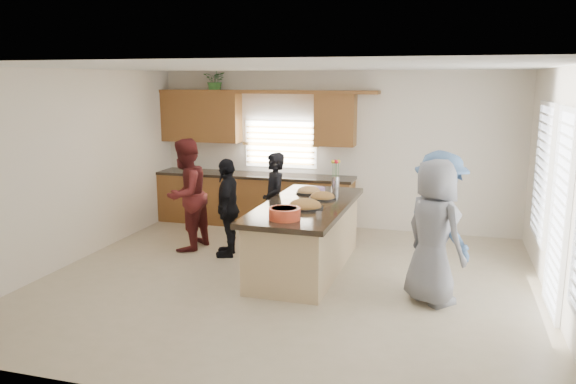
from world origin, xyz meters
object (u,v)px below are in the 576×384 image
(woman_left_mid, at_px, (186,195))
(woman_right_front, at_px, (434,232))
(salad_bowl, at_px, (285,213))
(woman_left_back, at_px, (274,202))
(island, at_px, (306,238))
(woman_right_back, at_px, (439,223))
(woman_left_front, at_px, (228,208))

(woman_left_mid, relative_size, woman_right_front, 1.00)
(salad_bowl, bearing_deg, woman_left_back, 111.77)
(island, xyz_separation_m, woman_right_back, (1.81, -0.39, 0.45))
(woman_left_back, height_order, woman_left_mid, woman_left_mid)
(woman_right_front, bearing_deg, woman_left_back, 14.19)
(salad_bowl, relative_size, woman_left_mid, 0.22)
(salad_bowl, distance_m, woman_right_front, 1.80)
(woman_right_back, bearing_deg, woman_left_mid, 46.33)
(salad_bowl, height_order, woman_left_front, woman_left_front)
(woman_left_back, bearing_deg, salad_bowl, -9.60)
(woman_left_front, distance_m, woman_right_back, 3.17)
(island, xyz_separation_m, salad_bowl, (-0.03, -0.94, 0.58))
(salad_bowl, relative_size, woman_right_back, 0.22)
(salad_bowl, height_order, woman_right_back, woman_right_back)
(woman_left_front, bearing_deg, island, 63.90)
(woman_left_back, distance_m, woman_left_front, 0.73)
(woman_left_mid, distance_m, woman_left_front, 0.77)
(woman_left_mid, bearing_deg, woman_left_back, 109.17)
(woman_left_front, height_order, woman_right_back, woman_right_back)
(island, relative_size, woman_right_back, 1.51)
(woman_right_front, bearing_deg, island, 21.71)
(woman_left_back, xyz_separation_m, woman_right_front, (2.44, -1.46, 0.10))
(woman_right_front, bearing_deg, woman_left_mid, 28.14)
(woman_right_front, bearing_deg, woman_left_front, 26.21)
(woman_left_back, bearing_deg, woman_left_front, -86.39)
(woman_left_back, height_order, woman_right_back, woman_right_back)
(woman_left_mid, xyz_separation_m, woman_right_front, (3.80, -1.16, -0.00))
(island, distance_m, woman_right_back, 1.90)
(woman_right_front, bearing_deg, salad_bowl, 50.98)
(island, xyz_separation_m, woman_left_mid, (-2.04, 0.40, 0.43))
(salad_bowl, bearing_deg, woman_left_front, 135.77)
(woman_left_front, relative_size, woman_right_back, 0.83)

